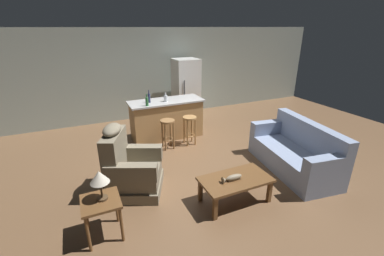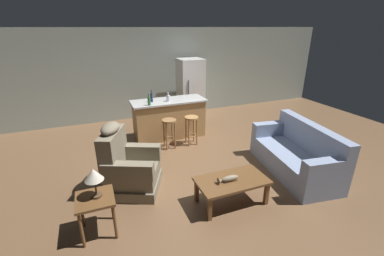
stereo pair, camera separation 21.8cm
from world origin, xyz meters
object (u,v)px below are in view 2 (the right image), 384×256
Objects in this scene: table_lamp at (94,176)px; bar_stool_left at (169,128)px; coffee_table at (232,183)px; end_table at (96,204)px; recliner_near_lamp at (128,167)px; couch at (297,155)px; refrigerator at (190,89)px; bar_stool_right at (191,125)px; bottle_tall_green at (152,97)px; bottle_short_amber at (149,101)px; kitchen_island at (169,118)px; bottle_wine_dark at (168,98)px; fish_figurine at (228,179)px.

table_lamp reaches higher than bar_stool_left.
coffee_table is 1.98m from end_table.
coffee_table is 0.92× the size of recliner_near_lamp.
recliner_near_lamp is at bearing 145.80° from coffee_table.
couch is 1.14× the size of refrigerator.
recliner_near_lamp is (-3.06, 0.59, 0.08)m from couch.
bar_stool_left is at bearing 180.00° from bar_stool_right.
bottle_tall_green is at bearing 62.62° from end_table.
table_lamp is at bearing -117.17° from bottle_short_amber.
couch is 3.12m from recliner_near_lamp.
coffee_table is 0.55× the size of couch.
couch is at bearing -44.44° from bar_stool_left.
bar_stool_right is (1.66, 1.31, 0.05)m from recliner_near_lamp.
coffee_table is at bearing -79.61° from bottle_tall_green.
kitchen_island reaches higher than end_table.
recliner_near_lamp is at bearing -2.73° from couch.
coffee_table is at bearing 21.33° from couch.
bottle_wine_dark is (1.80, 2.70, 0.16)m from table_lamp.
coffee_table is 1.62× the size of bar_stool_left.
kitchen_island is 0.72m from bottle_tall_green.
end_table is at bearing -148.60° from table_lamp.
fish_figurine is 0.50× the size of bar_stool_right.
kitchen_island is 1.02× the size of refrigerator.
bar_stool_right is (0.54, 0.00, 0.00)m from bar_stool_left.
bar_stool_right is (0.35, -0.63, -0.01)m from kitchen_island.
table_lamp is (-3.58, -0.26, 0.53)m from couch.
refrigerator reaches higher than fish_figurine.
recliner_near_lamp is 1.72m from bar_stool_left.
bottle_wine_dark reaches higher than end_table.
refrigerator is at bearing 69.17° from bar_stool_right.
table_lamp is (-1.95, 0.12, 0.50)m from coffee_table.
bar_stool_right is 2.00m from refrigerator.
bar_stool_right is at bearing -22.99° from bottle_short_amber.
couch is at bearing 13.08° from coffee_table.
kitchen_island is at bearing -47.15° from couch.
bottle_tall_green reaches higher than couch.
end_table is 0.82× the size of bar_stool_right.
refrigerator reaches higher than couch.
end_table is 1.87× the size of bottle_tall_green.
end_table is 3.33m from bottle_wine_dark.
bottle_tall_green reaches higher than bar_stool_right.
refrigerator reaches higher than bottle_wine_dark.
bottle_tall_green is (-0.76, 0.62, 0.59)m from bar_stool_right.
bottle_tall_green is at bearing -178.25° from kitchen_island.
kitchen_island is at bearing 90.68° from fish_figurine.
couch is 1.67× the size of recliner_near_lamp.
table_lamp is 3.25m from bottle_wine_dark.
couch is 3.62m from table_lamp.
bottle_short_amber is at bearing -154.28° from kitchen_island.
recliner_near_lamp is 2.34m from kitchen_island.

